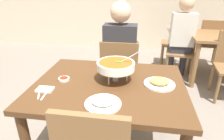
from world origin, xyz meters
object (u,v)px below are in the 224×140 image
Objects in this scene: chair_diner_main at (120,72)px; diner_main at (120,52)px; dining_table_far at (223,44)px; chair_bg_corner at (180,40)px; curry_bowl at (116,66)px; chair_bg_middle at (181,46)px; chair_bg_window at (210,41)px; rice_plate at (103,102)px; sauce_dish at (64,79)px; appetizer_plate at (159,83)px; patron_bg_middle at (182,34)px; dining_table_main at (109,95)px.

diner_main is (0.00, 0.03, 0.24)m from chair_diner_main.
chair_bg_corner is (-0.55, 0.51, -0.11)m from dining_table_far.
curry_bowl is 2.46m from chair_bg_corner.
chair_bg_middle is 1.00× the size of chair_bg_window.
chair_bg_middle is (0.88, 2.22, -0.26)m from rice_plate.
dining_table_far is 0.76m from chair_bg_corner.
diner_main is at bearing 64.33° from sauce_dish.
patron_bg_middle reaches higher than appetizer_plate.
diner_main reaches higher than chair_bg_middle.
appetizer_plate is at bearing 41.39° from rice_plate.
chair_bg_window reaches higher than dining_table_main.
patron_bg_middle is (-0.03, -0.10, 0.24)m from chair_bg_middle.
chair_diner_main is at bearing -144.19° from dining_table_far.
dining_table_main is 13.11× the size of sauce_dish.
rice_plate is 2.67× the size of sauce_dish.
chair_bg_middle is 0.69× the size of patron_bg_middle.
chair_bg_corner is at bearing 81.41° from patron_bg_middle.
curry_bowl is 0.37× the size of chair_bg_corner.
patron_bg_middle reaches higher than sauce_dish.
chair_diner_main is 0.78m from curry_bowl.
dining_table_far is 1.11× the size of chair_bg_window.
appetizer_plate is 2.67× the size of sauce_dish.
dining_table_main is 1.31× the size of chair_bg_window.
appetizer_plate is (0.39, -0.71, 0.26)m from chair_diner_main.
chair_bg_middle is (0.50, 1.89, -0.26)m from appetizer_plate.
chair_diner_main is at bearing 93.67° from curry_bowl.
rice_plate is 0.27× the size of chair_bg_middle.
appetizer_plate is 2.09m from dining_table_far.
chair_bg_window is (1.46, 1.58, 0.00)m from chair_diner_main.
diner_main reaches higher than chair_bg_corner.
curry_bowl is 0.36m from appetizer_plate.
appetizer_plate is 0.76m from sauce_dish.
patron_bg_middle reaches higher than chair_bg_window.
chair_diner_main is at bearing 90.00° from dining_table_main.
chair_diner_main is at bearing -132.80° from chair_bg_window.
sauce_dish is at bearing -123.98° from patron_bg_middle.
dining_table_main is 1.31× the size of chair_bg_corner.
appetizer_plate is 0.27× the size of chair_bg_window.
dining_table_main and dining_table_far have the same top height.
rice_plate is 0.49m from sauce_dish.
sauce_dish is (-0.37, -0.78, 0.01)m from diner_main.
chair_diner_main is 3.75× the size of appetizer_plate.
chair_bg_middle is at bearing 52.99° from chair_diner_main.
chair_diner_main is 1.47m from chair_bg_middle.
chair_bg_window is at bearing 35.04° from chair_bg_middle.
chair_diner_main is 1.39m from patron_bg_middle.
patron_bg_middle is (-0.61, -0.51, 0.24)m from chair_bg_window.
chair_bg_middle reaches higher than sauce_dish.
patron_bg_middle is (1.23, 1.82, -0.01)m from sauce_dish.
rice_plate is at bearing -38.37° from sauce_dish.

